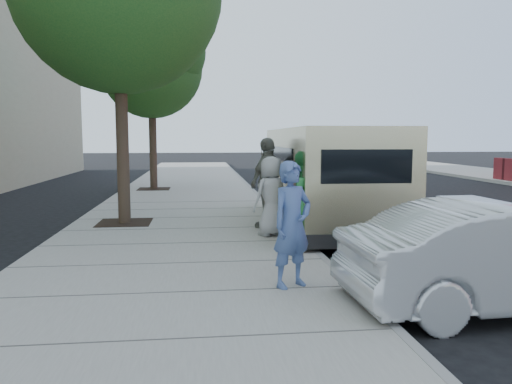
# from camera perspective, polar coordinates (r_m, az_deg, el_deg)

# --- Properties ---
(ground) EXTENTS (120.00, 120.00, 0.00)m
(ground) POSITION_cam_1_polar(r_m,az_deg,el_deg) (9.51, -2.92, -6.58)
(ground) COLOR black
(ground) RESTS_ON ground
(sidewalk) EXTENTS (5.00, 60.00, 0.15)m
(sidewalk) POSITION_cam_1_polar(r_m,az_deg,el_deg) (9.49, -9.00, -6.22)
(sidewalk) COLOR gray
(sidewalk) RESTS_ON ground
(curb_face) EXTENTS (0.12, 60.00, 0.16)m
(curb_face) POSITION_cam_1_polar(r_m,az_deg,el_deg) (9.69, 5.65, -5.91)
(curb_face) COLOR gray
(curb_face) RESTS_ON ground
(tree_far) EXTENTS (3.92, 3.80, 6.49)m
(tree_far) POSITION_cam_1_polar(r_m,az_deg,el_deg) (19.53, -11.76, 14.30)
(tree_far) COLOR black
(tree_far) RESTS_ON sidewalk
(parking_meter) EXTENTS (0.33, 0.20, 1.52)m
(parking_meter) POSITION_cam_1_polar(r_m,az_deg,el_deg) (9.61, 4.44, 1.10)
(parking_meter) COLOR gray
(parking_meter) RESTS_ON sidewalk
(van) EXTENTS (2.22, 6.27, 2.31)m
(van) POSITION_cam_1_polar(r_m,az_deg,el_deg) (11.48, 8.01, 1.75)
(van) COLOR beige
(van) RESTS_ON ground
(sedan) EXTENTS (4.15, 1.62, 1.35)m
(sedan) POSITION_cam_1_polar(r_m,az_deg,el_deg) (6.85, 27.03, -6.58)
(sedan) COLOR silver
(sedan) RESTS_ON ground
(person_officer) EXTENTS (0.72, 0.64, 1.66)m
(person_officer) POSITION_cam_1_polar(r_m,az_deg,el_deg) (6.55, 4.14, -3.72)
(person_officer) COLOR #4A629D
(person_officer) RESTS_ON sidewalk
(person_green_shirt) EXTENTS (0.98, 0.84, 1.73)m
(person_green_shirt) POSITION_cam_1_polar(r_m,az_deg,el_deg) (8.81, 5.14, -0.94)
(person_green_shirt) COLOR #2A813F
(person_green_shirt) RESTS_ON sidewalk
(person_gray_shirt) EXTENTS (0.93, 0.81, 1.59)m
(person_gray_shirt) POSITION_cam_1_polar(r_m,az_deg,el_deg) (9.94, 1.78, -0.48)
(person_gray_shirt) COLOR #ABABAD
(person_gray_shirt) RESTS_ON sidewalk
(person_striped_polo) EXTENTS (1.14, 1.16, 1.96)m
(person_striped_polo) POSITION_cam_1_polar(r_m,az_deg,el_deg) (10.84, 1.42, 1.06)
(person_striped_polo) COLOR slate
(person_striped_polo) RESTS_ON sidewalk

